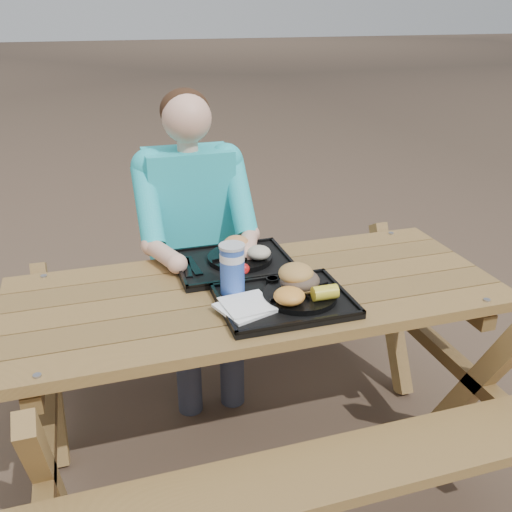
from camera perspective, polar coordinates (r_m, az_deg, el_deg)
name	(u,v)px	position (r m, az deg, el deg)	size (l,w,h in m)	color
ground	(256,446)	(2.53, 0.00, -18.51)	(60.00, 60.00, 0.00)	#999999
picnic_table	(256,373)	(2.30, 0.00, -11.59)	(1.80, 1.49, 0.75)	#999999
tray_near	(284,302)	(1.99, 2.85, -4.61)	(0.45, 0.35, 0.02)	black
tray_far	(233,264)	(2.27, -2.28, -0.81)	(0.45, 0.35, 0.02)	black
plate_near	(300,295)	(1.99, 4.40, -3.94)	(0.26, 0.26, 0.02)	black
plate_far	(240,258)	(2.28, -1.63, -0.16)	(0.26, 0.26, 0.02)	black
napkin_stack	(245,307)	(1.92, -1.11, -5.11)	(0.16, 0.16, 0.02)	white
soda_cup	(232,270)	(1.99, -2.38, -1.44)	(0.09, 0.09, 0.17)	#1640AB
condiment_bbq	(272,281)	(2.08, 1.66, -2.54)	(0.05, 0.05, 0.03)	black
condiment_mustard	(285,277)	(2.11, 2.89, -2.16)	(0.05, 0.05, 0.03)	gold
sandwich	(300,270)	(2.00, 4.43, -1.41)	(0.13, 0.13, 0.14)	#BE8843
mac_cheese	(289,296)	(1.91, 3.35, -4.01)	(0.11, 0.11, 0.05)	gold
corn_cob	(325,293)	(1.94, 6.90, -3.65)	(0.09, 0.09, 0.05)	yellow
cutlery_far	(193,266)	(2.24, -6.31, -0.97)	(0.03, 0.17, 0.01)	black
burger	(236,240)	(2.30, -1.97, 1.62)	(0.11, 0.11, 0.09)	#EC9653
baked_beans	(233,259)	(2.20, -2.33, -0.28)	(0.08, 0.08, 0.04)	#42130D
potato_salad	(259,253)	(2.23, 0.28, 0.35)	(0.09, 0.09, 0.05)	beige
diner	(193,254)	(2.67, -6.33, 0.18)	(0.48, 0.84, 1.28)	#1CBCC4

